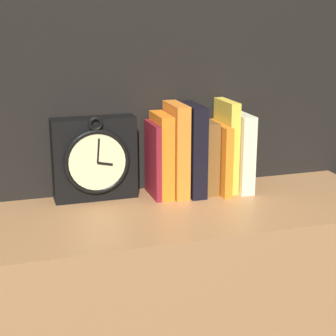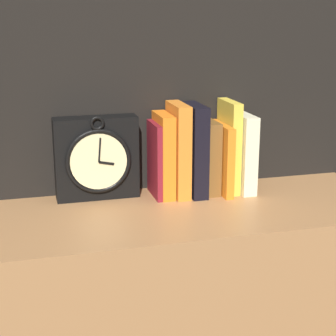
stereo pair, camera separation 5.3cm
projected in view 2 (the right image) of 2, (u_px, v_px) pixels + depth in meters
clock at (97, 158)px, 1.47m from camera, size 0.22×0.08×0.23m
book_slot0_maroon at (154, 160)px, 1.49m from camera, size 0.02×0.12×0.20m
book_slot1_orange at (164, 155)px, 1.49m from camera, size 0.04×0.12×0.22m
book_slot2_orange at (178, 150)px, 1.50m from camera, size 0.04×0.13×0.25m
book_slot3_black at (194, 150)px, 1.50m from camera, size 0.04×0.14×0.24m
book_slot4_brown at (208, 156)px, 1.53m from camera, size 0.04×0.12×0.20m
book_slot5_orange at (221, 158)px, 1.52m from camera, size 0.02×0.15×0.19m
book_slot6_yellow at (229, 146)px, 1.53m from camera, size 0.03×0.12×0.25m
book_slot7_cream at (242, 152)px, 1.54m from camera, size 0.04×0.14×0.21m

